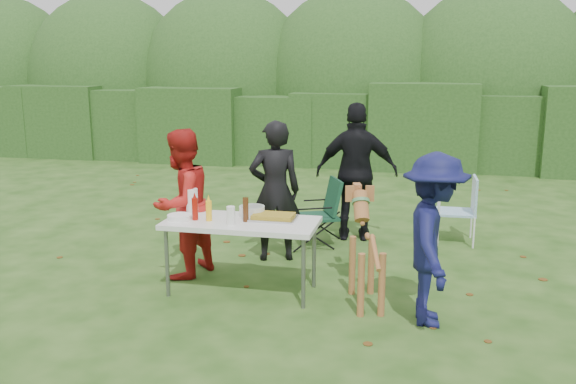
% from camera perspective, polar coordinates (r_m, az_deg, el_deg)
% --- Properties ---
extents(ground, '(80.00, 80.00, 0.00)m').
position_cam_1_polar(ground, '(6.03, -5.13, -10.09)').
color(ground, '#1E4211').
extents(hedge_row, '(22.00, 1.40, 1.70)m').
position_cam_1_polar(hedge_row, '(13.49, 5.21, 6.13)').
color(hedge_row, '#23471C').
rests_on(hedge_row, ground).
extents(shrub_backdrop, '(20.00, 2.60, 3.20)m').
position_cam_1_polar(shrub_backdrop, '(15.01, 6.08, 9.61)').
color(shrub_backdrop, '#3D6628').
rests_on(shrub_backdrop, ground).
extents(folding_table, '(1.50, 0.70, 0.74)m').
position_cam_1_polar(folding_table, '(6.03, -4.38, -3.17)').
color(folding_table, silver).
rests_on(folding_table, ground).
extents(person_cook, '(0.69, 0.57, 1.63)m').
position_cam_1_polar(person_cook, '(6.98, -1.23, 0.09)').
color(person_cook, black).
rests_on(person_cook, ground).
extents(person_red_jacket, '(0.80, 0.91, 1.59)m').
position_cam_1_polar(person_red_jacket, '(6.55, -9.93, -1.10)').
color(person_red_jacket, '#B01B17').
rests_on(person_red_jacket, ground).
extents(person_black_puffy, '(1.08, 0.54, 1.77)m').
position_cam_1_polar(person_black_puffy, '(7.81, 6.45, 1.85)').
color(person_black_puffy, black).
rests_on(person_black_puffy, ground).
extents(child, '(0.63, 1.02, 1.52)m').
position_cam_1_polar(child, '(5.44, 13.47, -4.37)').
color(child, '#111444').
rests_on(child, ground).
extents(dog, '(0.70, 1.16, 1.03)m').
position_cam_1_polar(dog, '(5.79, 7.40, -5.67)').
color(dog, '#A26334').
rests_on(dog, ground).
extents(camping_chair, '(0.71, 0.71, 0.86)m').
position_cam_1_polar(camping_chair, '(7.58, 2.77, -1.93)').
color(camping_chair, '#15402A').
rests_on(camping_chair, ground).
extents(lawn_chair, '(0.52, 0.52, 0.86)m').
position_cam_1_polar(lawn_chair, '(8.02, 15.44, -1.56)').
color(lawn_chair, teal).
rests_on(lawn_chair, ground).
extents(food_tray, '(0.45, 0.30, 0.02)m').
position_cam_1_polar(food_tray, '(6.03, -1.37, -2.50)').
color(food_tray, '#B7B7BA').
rests_on(food_tray, folding_table).
extents(focaccia_bread, '(0.40, 0.26, 0.04)m').
position_cam_1_polar(focaccia_bread, '(6.02, -1.37, -2.24)').
color(focaccia_bread, olive).
rests_on(focaccia_bread, food_tray).
extents(mustard_bottle, '(0.06, 0.06, 0.20)m').
position_cam_1_polar(mustard_bottle, '(6.02, -7.42, -1.75)').
color(mustard_bottle, yellow).
rests_on(mustard_bottle, folding_table).
extents(ketchup_bottle, '(0.06, 0.06, 0.22)m').
position_cam_1_polar(ketchup_bottle, '(6.06, -8.70, -1.58)').
color(ketchup_bottle, '#991209').
rests_on(ketchup_bottle, folding_table).
extents(beer_bottle, '(0.06, 0.06, 0.24)m').
position_cam_1_polar(beer_bottle, '(5.95, -3.98, -1.65)').
color(beer_bottle, '#47230F').
rests_on(beer_bottle, folding_table).
extents(paper_towel_roll, '(0.12, 0.12, 0.26)m').
position_cam_1_polar(paper_towel_roll, '(6.32, -8.97, -0.84)').
color(paper_towel_roll, white).
rests_on(paper_towel_roll, folding_table).
extents(cup_stack, '(0.08, 0.08, 0.18)m').
position_cam_1_polar(cup_stack, '(5.85, -5.37, -2.21)').
color(cup_stack, white).
rests_on(cup_stack, folding_table).
extents(pasta_bowl, '(0.26, 0.26, 0.10)m').
position_cam_1_polar(pasta_bowl, '(6.18, -3.40, -1.78)').
color(pasta_bowl, silver).
rests_on(pasta_bowl, folding_table).
extents(plate_stack, '(0.24, 0.24, 0.05)m').
position_cam_1_polar(plate_stack, '(6.12, -10.13, -2.32)').
color(plate_stack, white).
rests_on(plate_stack, folding_table).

